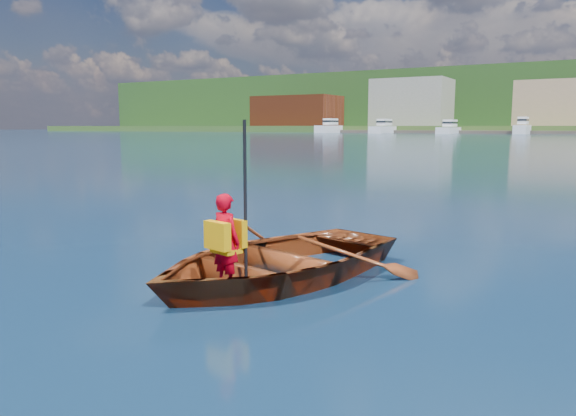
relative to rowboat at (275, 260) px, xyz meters
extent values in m
plane|color=#101F3D|center=(0.33, -0.87, -0.23)|extent=(600.00, 600.00, 0.00)
imported|color=#6F330B|center=(0.00, 0.00, 0.00)|extent=(3.44, 4.20, 0.76)
imported|color=#BD0012|center=(-0.08, -0.91, 0.39)|extent=(0.43, 0.34, 1.04)
cube|color=#E9A308|center=(-0.11, -1.03, 0.47)|extent=(0.35, 0.18, 0.30)
cube|color=#E9A308|center=(-0.05, -0.79, 0.47)|extent=(0.35, 0.16, 0.30)
cube|color=#E9A308|center=(-0.08, -0.91, 0.29)|extent=(0.34, 0.29, 0.05)
cylinder|color=black|center=(0.11, -0.80, 0.78)|extent=(0.04, 0.04, 1.82)
cube|color=maroon|center=(-89.67, 164.13, 6.77)|extent=(28.00, 16.00, 10.00)
cube|color=gray|center=(-49.67, 164.13, 8.77)|extent=(22.00, 16.00, 14.00)
cube|color=white|center=(-67.13, 142.13, 0.70)|extent=(3.38, 12.07, 2.32)
cube|color=white|center=(-67.13, 143.34, 2.99)|extent=(2.37, 5.43, 1.80)
cube|color=black|center=(-67.13, 143.34, 3.09)|extent=(2.43, 5.67, 0.50)
cube|color=white|center=(-50.75, 142.13, 0.61)|extent=(3.56, 12.72, 2.11)
cube|color=white|center=(-50.75, 143.40, 2.78)|extent=(2.49, 5.73, 1.80)
cube|color=black|center=(-50.75, 143.40, 2.88)|extent=(2.56, 5.98, 0.50)
cube|color=white|center=(-32.80, 142.13, 0.49)|extent=(3.53, 12.60, 1.80)
cube|color=white|center=(-32.80, 143.39, 2.47)|extent=(2.47, 5.67, 1.80)
cube|color=black|center=(-32.80, 143.39, 2.57)|extent=(2.54, 5.92, 0.50)
cube|color=white|center=(-15.08, 142.13, 0.72)|extent=(2.95, 10.54, 2.39)
cube|color=white|center=(-15.08, 143.18, 3.06)|extent=(2.07, 4.74, 1.80)
cube|color=black|center=(-15.08, 143.18, 3.16)|extent=(2.13, 4.95, 0.50)
cylinder|color=#382314|center=(-117.61, 246.98, 14.79)|extent=(0.80, 0.80, 2.90)
sphere|color=#325C23|center=(-117.61, 246.98, 18.66)|extent=(5.42, 5.42, 5.42)
cylinder|color=#382314|center=(-27.69, 243.34, 14.51)|extent=(0.80, 0.80, 3.80)
sphere|color=#325C23|center=(-27.69, 243.34, 19.59)|extent=(7.10, 7.10, 7.10)
cylinder|color=#382314|center=(-85.94, 214.68, 8.50)|extent=(0.80, 0.80, 3.23)
sphere|color=#325C23|center=(-85.94, 214.68, 12.81)|extent=(6.04, 6.04, 6.04)
cylinder|color=#382314|center=(-79.41, 225.09, 10.90)|extent=(0.80, 0.80, 3.88)
sphere|color=#325C23|center=(-79.41, 225.09, 16.08)|extent=(7.25, 7.25, 7.25)
cylinder|color=#382314|center=(-146.47, 201.43, 5.44)|extent=(0.80, 0.80, 2.42)
sphere|color=#325C23|center=(-146.47, 201.43, 8.66)|extent=(4.51, 4.51, 4.51)
cylinder|color=#382314|center=(-151.69, 270.64, 20.03)|extent=(0.80, 0.80, 3.91)
sphere|color=#325C23|center=(-151.69, 270.64, 25.25)|extent=(7.30, 7.30, 7.30)
cylinder|color=#382314|center=(-41.04, 196.05, 4.43)|extent=(0.80, 0.80, 2.56)
sphere|color=#325C23|center=(-41.04, 196.05, 7.84)|extent=(4.78, 4.78, 4.78)
cylinder|color=#382314|center=(-65.61, 269.00, 19.23)|extent=(0.80, 0.80, 2.96)
sphere|color=#325C23|center=(-65.61, 269.00, 23.18)|extent=(5.53, 5.53, 5.53)
cylinder|color=#382314|center=(-15.89, 205.87, 6.92)|extent=(0.80, 0.80, 3.61)
sphere|color=#325C23|center=(-15.89, 205.87, 11.73)|extent=(6.73, 6.73, 6.73)
cylinder|color=#382314|center=(-134.33, 268.49, 19.10)|extent=(0.80, 0.80, 2.92)
sphere|color=#325C23|center=(-134.33, 268.49, 22.99)|extent=(5.45, 5.45, 5.45)
cylinder|color=#382314|center=(-29.58, 268.96, 19.36)|extent=(0.80, 0.80, 3.26)
sphere|color=#325C23|center=(-29.58, 268.96, 23.71)|extent=(6.08, 6.08, 6.08)
cylinder|color=#382314|center=(-93.24, 218.40, 9.56)|extent=(0.80, 0.80, 3.88)
sphere|color=#325C23|center=(-93.24, 218.40, 14.74)|extent=(7.24, 7.24, 7.24)
cylinder|color=#382314|center=(-146.43, 233.22, 11.93)|extent=(0.80, 0.80, 2.69)
sphere|color=#325C23|center=(-146.43, 233.22, 15.53)|extent=(5.03, 5.03, 5.03)
cylinder|color=#382314|center=(-74.75, 222.93, 10.02)|extent=(0.80, 0.80, 2.98)
sphere|color=#325C23|center=(-74.75, 222.93, 13.99)|extent=(5.55, 5.55, 5.55)
camera|label=1|loc=(3.45, -5.75, 1.62)|focal=35.00mm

